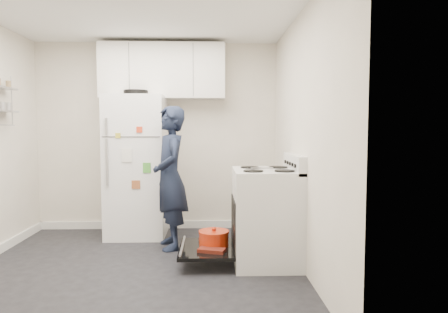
{
  "coord_description": "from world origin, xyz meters",
  "views": [
    {
      "loc": [
        0.72,
        -3.82,
        1.36
      ],
      "look_at": [
        0.87,
        0.62,
        1.05
      ],
      "focal_mm": 32.0,
      "sensor_mm": 36.0,
      "label": 1
    }
  ],
  "objects_px": {
    "person": "(170,177)",
    "open_oven_door": "(210,243)",
    "electric_range": "(265,217)",
    "refrigerator": "(137,166)"
  },
  "relations": [
    {
      "from": "person",
      "to": "open_oven_door",
      "type": "bearing_deg",
      "value": 25.22
    },
    {
      "from": "open_oven_door",
      "to": "person",
      "type": "distance_m",
      "value": 0.93
    },
    {
      "from": "electric_range",
      "to": "refrigerator",
      "type": "distance_m",
      "value": 1.89
    },
    {
      "from": "electric_range",
      "to": "refrigerator",
      "type": "relative_size",
      "value": 0.6
    },
    {
      "from": "electric_range",
      "to": "open_oven_door",
      "type": "height_order",
      "value": "electric_range"
    },
    {
      "from": "open_oven_door",
      "to": "refrigerator",
      "type": "xyz_separation_m",
      "value": [
        -0.93,
        1.08,
        0.7
      ]
    },
    {
      "from": "refrigerator",
      "to": "person",
      "type": "xyz_separation_m",
      "value": [
        0.48,
        -0.55,
        -0.08
      ]
    },
    {
      "from": "electric_range",
      "to": "person",
      "type": "bearing_deg",
      "value": 151.52
    },
    {
      "from": "open_oven_door",
      "to": "refrigerator",
      "type": "height_order",
      "value": "refrigerator"
    },
    {
      "from": "electric_range",
      "to": "person",
      "type": "distance_m",
      "value": 1.19
    }
  ]
}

